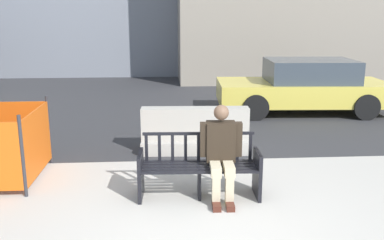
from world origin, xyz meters
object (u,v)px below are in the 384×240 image
(seated_person, at_px, (221,150))
(jersey_barrier_centre, at_px, (195,134))
(car_taxi_near, at_px, (304,86))
(street_bench, at_px, (199,169))

(seated_person, relative_size, jersey_barrier_centre, 0.65)
(jersey_barrier_centre, bearing_deg, car_taxi_near, 45.24)
(street_bench, distance_m, jersey_barrier_centre, 2.06)
(street_bench, distance_m, seated_person, 0.42)
(seated_person, bearing_deg, jersey_barrier_centre, 95.47)
(seated_person, xyz_separation_m, car_taxi_near, (2.90, 5.26, 0.00))
(jersey_barrier_centre, height_order, car_taxi_near, car_taxi_near)
(seated_person, height_order, jersey_barrier_centre, seated_person)
(street_bench, relative_size, seated_person, 1.30)
(street_bench, xyz_separation_m, seated_person, (0.30, -0.07, 0.29))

